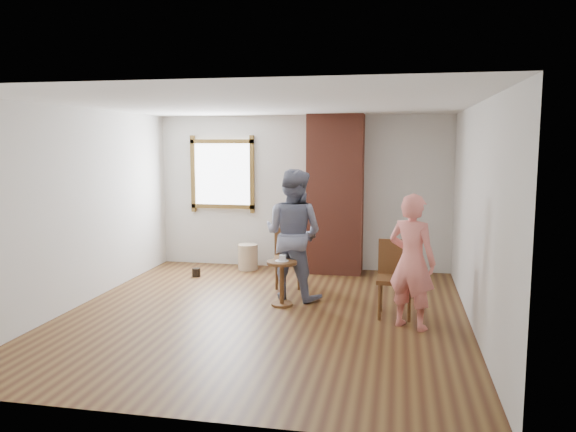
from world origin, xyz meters
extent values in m
plane|color=brown|center=(0.00, 0.00, 0.00)|extent=(5.50, 5.50, 0.00)
cube|color=silver|center=(0.00, 2.75, 1.30)|extent=(5.00, 0.04, 2.60)
cube|color=silver|center=(-2.50, 0.00, 1.30)|extent=(0.04, 5.50, 2.60)
cube|color=silver|center=(2.50, 0.00, 1.30)|extent=(0.04, 5.50, 2.60)
cube|color=white|center=(0.00, 0.00, 2.60)|extent=(5.00, 5.50, 0.04)
cube|color=brown|center=(-1.40, 2.71, 1.60)|extent=(1.14, 0.06, 1.34)
cube|color=white|center=(-1.40, 2.73, 1.60)|extent=(1.00, 0.02, 1.20)
cube|color=brown|center=(0.60, 2.50, 1.30)|extent=(0.90, 0.50, 2.60)
cylinder|color=tan|center=(-0.87, 2.40, 0.22)|extent=(0.40, 0.40, 0.43)
cylinder|color=black|center=(-1.55, 1.75, 0.07)|extent=(0.17, 0.17, 0.13)
cube|color=brown|center=(0.02, 1.40, 0.43)|extent=(0.47, 0.47, 0.05)
cylinder|color=brown|center=(-0.11, 1.20, 0.22)|extent=(0.04, 0.04, 0.43)
cylinder|color=brown|center=(0.21, 1.26, 0.22)|extent=(0.04, 0.04, 0.43)
cylinder|color=brown|center=(-0.17, 1.53, 0.22)|extent=(0.04, 0.04, 0.43)
cylinder|color=brown|center=(0.15, 1.59, 0.22)|extent=(0.04, 0.04, 0.43)
cube|color=brown|center=(-0.01, 1.58, 0.65)|extent=(0.41, 0.11, 0.43)
cube|color=brown|center=(1.60, 0.22, 0.47)|extent=(0.45, 0.45, 0.05)
cylinder|color=brown|center=(1.42, 0.05, 0.24)|extent=(0.04, 0.04, 0.47)
cylinder|color=brown|center=(1.78, 0.04, 0.24)|extent=(0.04, 0.04, 0.47)
cylinder|color=brown|center=(1.43, 0.40, 0.24)|extent=(0.04, 0.04, 0.47)
cylinder|color=brown|center=(1.78, 0.40, 0.24)|extent=(0.04, 0.04, 0.47)
cube|color=brown|center=(1.61, 0.42, 0.71)|extent=(0.44, 0.05, 0.47)
cylinder|color=brown|center=(0.14, 0.43, 0.58)|extent=(0.40, 0.40, 0.04)
cylinder|color=brown|center=(0.14, 0.43, 0.29)|extent=(0.06, 0.06, 0.54)
cylinder|color=brown|center=(0.14, 0.43, 0.01)|extent=(0.28, 0.28, 0.03)
cylinder|color=white|center=(0.14, 0.43, 0.60)|extent=(0.18, 0.18, 0.01)
cube|color=white|center=(0.15, 0.43, 0.64)|extent=(0.08, 0.07, 0.06)
imported|color=#131836|center=(0.21, 0.83, 0.90)|extent=(1.04, 0.92, 1.79)
imported|color=#FA877D|center=(1.79, -0.16, 0.79)|extent=(0.68, 0.60, 1.58)
camera|label=1|loc=(1.62, -6.65, 2.15)|focal=35.00mm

